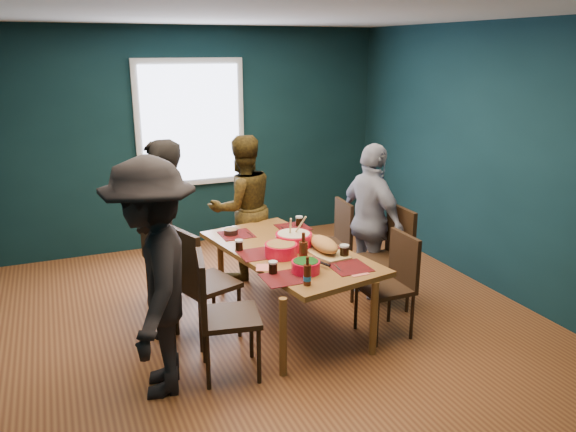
% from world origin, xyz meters
% --- Properties ---
extents(room, '(5.01, 5.01, 2.71)m').
position_xyz_m(room, '(0.00, 0.27, 1.37)').
color(room, brown).
rests_on(room, ground).
extents(dining_table, '(1.22, 1.95, 0.69)m').
position_xyz_m(dining_table, '(0.26, -0.01, 0.63)').
color(dining_table, brown).
rests_on(dining_table, floor).
extents(chair_left_far, '(0.51, 0.51, 1.01)m').
position_xyz_m(chair_left_far, '(-0.74, 0.74, 0.59)').
color(chair_left_far, black).
rests_on(chair_left_far, floor).
extents(chair_left_mid, '(0.58, 0.58, 1.02)m').
position_xyz_m(chair_left_mid, '(-0.60, -0.04, 0.59)').
color(chair_left_mid, black).
rests_on(chair_left_mid, floor).
extents(chair_left_near, '(0.52, 0.52, 0.98)m').
position_xyz_m(chair_left_near, '(-0.59, -0.64, 0.57)').
color(chair_left_near, black).
rests_on(chair_left_near, floor).
extents(chair_right_far, '(0.44, 0.44, 0.90)m').
position_xyz_m(chair_right_far, '(1.04, 0.59, 0.53)').
color(chair_right_far, black).
rests_on(chair_right_far, floor).
extents(chair_right_mid, '(0.45, 0.45, 0.99)m').
position_xyz_m(chair_right_mid, '(1.27, -0.11, 0.58)').
color(chair_right_mid, black).
rests_on(chair_right_mid, floor).
extents(chair_right_near, '(0.41, 0.41, 0.91)m').
position_xyz_m(chair_right_near, '(1.01, -0.58, 0.53)').
color(chair_right_near, black).
rests_on(chair_right_near, floor).
extents(person_far_left, '(0.56, 0.71, 1.72)m').
position_xyz_m(person_far_left, '(-0.82, 0.24, 0.86)').
color(person_far_left, black).
rests_on(person_far_left, floor).
extents(person_back, '(0.82, 0.67, 1.57)m').
position_xyz_m(person_back, '(0.22, 1.17, 0.78)').
color(person_back, black).
rests_on(person_back, floor).
extents(person_right, '(0.49, 0.95, 1.56)m').
position_xyz_m(person_right, '(1.23, 0.19, 0.78)').
color(person_right, white).
rests_on(person_right, floor).
extents(person_near_left, '(0.90, 1.25, 1.75)m').
position_xyz_m(person_near_left, '(-1.05, -0.64, 0.87)').
color(person_near_left, black).
rests_on(person_near_left, floor).
extents(bowl_salad, '(0.29, 0.29, 0.12)m').
position_xyz_m(bowl_salad, '(0.13, -0.13, 0.75)').
color(bowl_salad, red).
rests_on(bowl_salad, dining_table).
extents(bowl_dumpling, '(0.33, 0.33, 0.31)m').
position_xyz_m(bowl_dumpling, '(0.33, 0.03, 0.77)').
color(bowl_dumpling, red).
rests_on(bowl_dumpling, dining_table).
extents(bowl_herbs, '(0.23, 0.23, 0.10)m').
position_xyz_m(bowl_herbs, '(0.18, -0.55, 0.75)').
color(bowl_herbs, red).
rests_on(bowl_herbs, dining_table).
extents(cutting_board, '(0.33, 0.64, 0.14)m').
position_xyz_m(cutting_board, '(0.52, -0.20, 0.76)').
color(cutting_board, tan).
rests_on(cutting_board, dining_table).
extents(small_bowl, '(0.14, 0.14, 0.06)m').
position_xyz_m(small_bowl, '(-0.09, 0.61, 0.72)').
color(small_bowl, black).
rests_on(small_bowl, dining_table).
extents(beer_bottle_a, '(0.06, 0.06, 0.23)m').
position_xyz_m(beer_bottle_a, '(0.09, -0.78, 0.77)').
color(beer_bottle_a, '#42190B').
rests_on(beer_bottle_a, dining_table).
extents(beer_bottle_b, '(0.07, 0.07, 0.28)m').
position_xyz_m(beer_bottle_b, '(0.23, -0.39, 0.80)').
color(beer_bottle_b, '#42190B').
rests_on(beer_bottle_b, dining_table).
extents(cola_glass_a, '(0.08, 0.08, 0.10)m').
position_xyz_m(cola_glass_a, '(-0.07, -0.47, 0.75)').
color(cola_glass_a, black).
rests_on(cola_glass_a, dining_table).
extents(cola_glass_b, '(0.08, 0.08, 0.11)m').
position_xyz_m(cola_glass_b, '(0.63, -0.37, 0.75)').
color(cola_glass_b, black).
rests_on(cola_glass_b, dining_table).
extents(cola_glass_c, '(0.07, 0.07, 0.10)m').
position_xyz_m(cola_glass_c, '(0.64, 0.60, 0.75)').
color(cola_glass_c, black).
rests_on(cola_glass_c, dining_table).
extents(cola_glass_d, '(0.07, 0.07, 0.10)m').
position_xyz_m(cola_glass_d, '(-0.16, 0.15, 0.75)').
color(cola_glass_d, black).
rests_on(cola_glass_d, dining_table).
extents(napkin_a, '(0.19, 0.19, 0.00)m').
position_xyz_m(napkin_a, '(0.63, 0.02, 0.69)').
color(napkin_a, '#DE685D').
rests_on(napkin_a, dining_table).
extents(napkin_b, '(0.20, 0.20, 0.00)m').
position_xyz_m(napkin_b, '(-0.08, -0.33, 0.69)').
color(napkin_b, '#DE685D').
rests_on(napkin_b, dining_table).
extents(napkin_c, '(0.15, 0.15, 0.00)m').
position_xyz_m(napkin_c, '(0.56, -0.71, 0.69)').
color(napkin_c, '#DE685D').
rests_on(napkin_c, dining_table).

